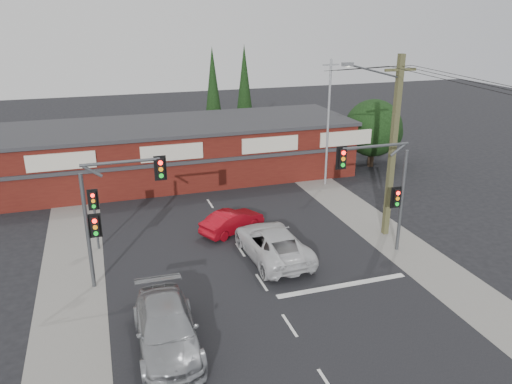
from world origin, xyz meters
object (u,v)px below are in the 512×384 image
object	(u,v)px
silver_suv	(167,329)
shop_building	(178,150)
white_suv	(272,243)
utility_pole	(391,142)
red_sedan	(232,221)

from	to	relation	value
silver_suv	shop_building	size ratio (longest dim) A/B	0.20
white_suv	shop_building	xyz separation A→B (m)	(-2.35, 14.77, 1.32)
shop_building	utility_pole	world-z (taller)	utility_pole
white_suv	utility_pole	world-z (taller)	utility_pole
silver_suv	utility_pole	xyz separation A→B (m)	(13.27, 6.48, 4.59)
white_suv	silver_suv	world-z (taller)	white_suv
silver_suv	shop_building	xyz separation A→B (m)	(3.92, 20.48, 1.32)
silver_suv	shop_building	world-z (taller)	shop_building
white_suv	utility_pole	bearing A→B (deg)	-176.09
white_suv	red_sedan	world-z (taller)	white_suv
white_suv	shop_building	world-z (taller)	shop_building
red_sedan	shop_building	size ratio (longest dim) A/B	0.14
silver_suv	red_sedan	distance (m)	10.74
white_suv	red_sedan	bearing A→B (deg)	-75.51
white_suv	shop_building	size ratio (longest dim) A/B	0.21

